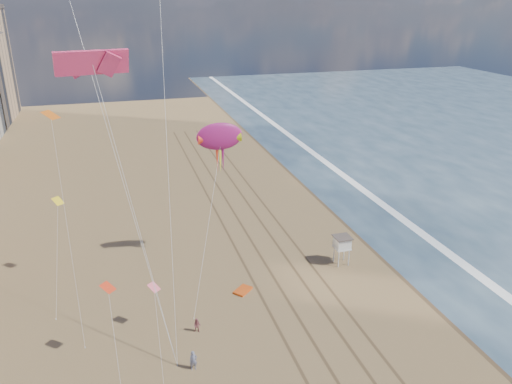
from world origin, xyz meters
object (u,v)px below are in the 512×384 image
lifeguard_stand (342,243)px  show_kite (219,137)px  grounded_kite (243,290)px  kite_flyer_a (193,361)px  kite_flyer_b (197,325)px

lifeguard_stand → show_kite: (-12.98, 4.51, 12.28)m
grounded_kite → kite_flyer_a: 12.35m
show_kite → kite_flyer_b: bearing=-112.6°
kite_flyer_b → grounded_kite: bearing=65.2°
grounded_kite → kite_flyer_a: bearing=-166.2°
grounded_kite → show_kite: 16.42m
show_kite → kite_flyer_a: 23.12m
kite_flyer_a → kite_flyer_b: 4.93m
lifeguard_stand → kite_flyer_b: (-18.16, -7.93, -1.95)m
lifeguard_stand → kite_flyer_b: bearing=-156.4°
lifeguard_stand → show_kite: 18.42m
grounded_kite → show_kite: (-0.57, 7.02, 14.83)m
lifeguard_stand → show_kite: size_ratio=0.19×
grounded_kite → kite_flyer_b: size_ratio=1.37×
lifeguard_stand → kite_flyer_a: 23.18m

